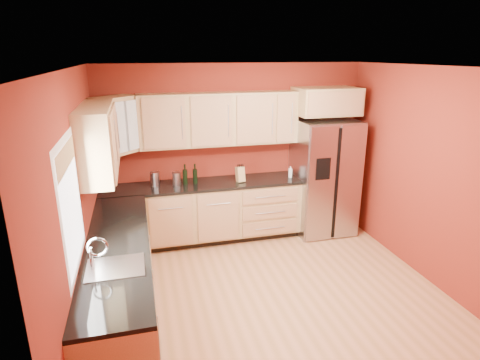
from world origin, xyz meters
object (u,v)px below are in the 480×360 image
at_px(refrigerator, 324,177).
at_px(canister_left, 177,179).
at_px(wine_bottle_a, 185,174).
at_px(knife_block, 240,174).
at_px(soap_dispenser, 290,172).

height_order(refrigerator, canister_left, refrigerator).
relative_size(wine_bottle_a, knife_block, 1.35).
bearing_deg(refrigerator, wine_bottle_a, 177.80).
distance_m(knife_block, soap_dispenser, 0.79).
bearing_deg(soap_dispenser, knife_block, -179.24).
xyz_separation_m(knife_block, soap_dispenser, (0.79, 0.01, -0.03)).
bearing_deg(wine_bottle_a, canister_left, -173.91).
height_order(refrigerator, knife_block, refrigerator).
distance_m(canister_left, soap_dispenser, 1.72).
height_order(refrigerator, wine_bottle_a, refrigerator).
xyz_separation_m(canister_left, knife_block, (0.93, -0.06, 0.02)).
xyz_separation_m(refrigerator, soap_dispenser, (-0.55, 0.02, 0.12)).
relative_size(canister_left, knife_block, 0.86).
height_order(knife_block, soap_dispenser, knife_block).
xyz_separation_m(refrigerator, knife_block, (-1.34, 0.01, 0.14)).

